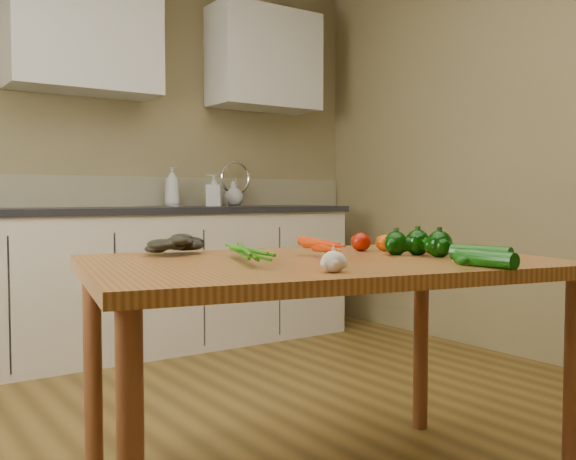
% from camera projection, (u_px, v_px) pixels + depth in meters
% --- Properties ---
extents(room, '(4.04, 5.04, 2.64)m').
position_uv_depth(room, '(308.00, 115.00, 2.21)').
color(room, brown).
rests_on(room, ground).
extents(counter_run, '(2.84, 0.64, 1.14)m').
position_uv_depth(counter_run, '(144.00, 278.00, 4.02)').
color(counter_run, beige).
rests_on(counter_run, ground).
extents(upper_cabinets, '(2.15, 0.35, 0.70)m').
position_uv_depth(upper_cabinets, '(177.00, 47.00, 4.22)').
color(upper_cabinets, silver).
rests_on(upper_cabinets, room).
extents(table, '(1.60, 1.20, 0.77)m').
position_uv_depth(table, '(320.00, 286.00, 2.03)').
color(table, '#AE6D32').
rests_on(table, ground).
extents(soap_bottle_a, '(0.11, 0.12, 0.26)m').
position_uv_depth(soap_bottle_a, '(172.00, 187.00, 4.28)').
color(soap_bottle_a, silver).
rests_on(soap_bottle_a, counter_run).
extents(soap_bottle_b, '(0.14, 0.14, 0.22)m').
position_uv_depth(soap_bottle_b, '(214.00, 190.00, 4.39)').
color(soap_bottle_b, silver).
rests_on(soap_bottle_b, counter_run).
extents(soap_bottle_c, '(0.17, 0.17, 0.18)m').
position_uv_depth(soap_bottle_c, '(234.00, 193.00, 4.57)').
color(soap_bottle_c, silver).
rests_on(soap_bottle_c, counter_run).
extents(carrot_bunch, '(0.30, 0.26, 0.07)m').
position_uv_depth(carrot_bunch, '(302.00, 248.00, 2.00)').
color(carrot_bunch, red).
rests_on(carrot_bunch, table).
extents(leafy_greens, '(0.21, 0.18, 0.10)m').
position_uv_depth(leafy_greens, '(176.00, 240.00, 2.17)').
color(leafy_greens, black).
rests_on(leafy_greens, table).
extents(garlic_bulb, '(0.07, 0.07, 0.06)m').
position_uv_depth(garlic_bulb, '(334.00, 262.00, 1.67)').
color(garlic_bulb, beige).
rests_on(garlic_bulb, table).
extents(pepper_a, '(0.08, 0.08, 0.08)m').
position_uv_depth(pepper_a, '(396.00, 243.00, 2.16)').
color(pepper_a, black).
rests_on(pepper_a, table).
extents(pepper_b, '(0.08, 0.08, 0.08)m').
position_uv_depth(pepper_b, '(418.00, 243.00, 2.16)').
color(pepper_b, black).
rests_on(pepper_b, table).
extents(pepper_c, '(0.09, 0.09, 0.09)m').
position_uv_depth(pepper_c, '(439.00, 244.00, 2.08)').
color(pepper_c, black).
rests_on(pepper_c, table).
extents(tomato_a, '(0.07, 0.07, 0.07)m').
position_uv_depth(tomato_a, '(361.00, 242.00, 2.32)').
color(tomato_a, '#8E1102').
rests_on(tomato_a, table).
extents(tomato_b, '(0.07, 0.07, 0.06)m').
position_uv_depth(tomato_b, '(385.00, 243.00, 2.31)').
color(tomato_b, '#C54604').
rests_on(tomato_b, table).
extents(tomato_c, '(0.06, 0.06, 0.06)m').
position_uv_depth(tomato_c, '(420.00, 244.00, 2.29)').
color(tomato_c, '#C54604').
rests_on(tomato_c, table).
extents(zucchini_a, '(0.09, 0.20, 0.05)m').
position_uv_depth(zucchini_a, '(481.00, 253.00, 1.94)').
color(zucchini_a, '#074407').
rests_on(zucchini_a, table).
extents(zucchini_b, '(0.05, 0.19, 0.05)m').
position_uv_depth(zucchini_b, '(485.00, 259.00, 1.79)').
color(zucchini_b, '#074407').
rests_on(zucchini_b, table).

